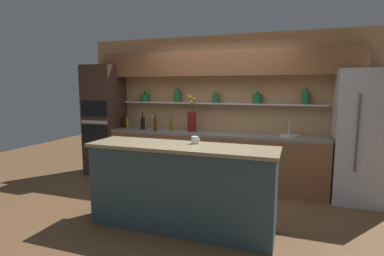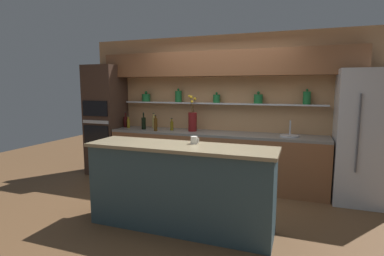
{
  "view_description": "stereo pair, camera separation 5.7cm",
  "coord_description": "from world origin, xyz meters",
  "px_view_note": "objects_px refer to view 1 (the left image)",
  "views": [
    {
      "loc": [
        1.26,
        -3.69,
        1.7
      ],
      "look_at": [
        -0.16,
        0.38,
        1.1
      ],
      "focal_mm": 28.0,
      "sensor_mm": 36.0,
      "label": 1
    },
    {
      "loc": [
        1.32,
        -3.67,
        1.7
      ],
      "look_at": [
        -0.16,
        0.38,
        1.1
      ],
      "focal_mm": 28.0,
      "sensor_mm": 36.0,
      "label": 2
    }
  ],
  "objects_px": {
    "bottle_oil_3": "(127,123)",
    "bottle_wine_5": "(124,122)",
    "oven_tower": "(105,120)",
    "bottle_spirit_2": "(153,122)",
    "coffee_mug": "(195,140)",
    "refrigerator": "(363,137)",
    "bottle_spirit_1": "(155,124)",
    "flower_vase": "(192,120)",
    "bottle_oil_0": "(171,126)",
    "bottle_wine_4": "(143,123)",
    "sink_fixture": "(289,135)"
  },
  "relations": [
    {
      "from": "bottle_oil_3",
      "to": "bottle_wine_5",
      "type": "distance_m",
      "value": 0.1
    },
    {
      "from": "oven_tower",
      "to": "bottle_spirit_2",
      "type": "bearing_deg",
      "value": 8.17
    },
    {
      "from": "bottle_oil_3",
      "to": "coffee_mug",
      "type": "height_order",
      "value": "bottle_oil_3"
    },
    {
      "from": "bottle_oil_3",
      "to": "refrigerator",
      "type": "bearing_deg",
      "value": -0.81
    },
    {
      "from": "bottle_spirit_1",
      "to": "flower_vase",
      "type": "bearing_deg",
      "value": 18.03
    },
    {
      "from": "bottle_oil_0",
      "to": "coffee_mug",
      "type": "distance_m",
      "value": 1.84
    },
    {
      "from": "bottle_oil_0",
      "to": "coffee_mug",
      "type": "bearing_deg",
      "value": -57.76
    },
    {
      "from": "bottle_oil_3",
      "to": "bottle_spirit_1",
      "type": "bearing_deg",
      "value": -16.18
    },
    {
      "from": "bottle_oil_0",
      "to": "bottle_oil_3",
      "type": "relative_size",
      "value": 0.97
    },
    {
      "from": "bottle_oil_3",
      "to": "bottle_wine_5",
      "type": "bearing_deg",
      "value": 152.53
    },
    {
      "from": "coffee_mug",
      "to": "bottle_wine_4",
      "type": "bearing_deg",
      "value": 135.3
    },
    {
      "from": "bottle_spirit_2",
      "to": "bottle_oil_3",
      "type": "height_order",
      "value": "bottle_spirit_2"
    },
    {
      "from": "bottle_oil_3",
      "to": "bottle_wine_4",
      "type": "relative_size",
      "value": 0.74
    },
    {
      "from": "refrigerator",
      "to": "sink_fixture",
      "type": "xyz_separation_m",
      "value": [
        -1.04,
        0.05,
        -0.03
      ]
    },
    {
      "from": "oven_tower",
      "to": "bottle_oil_3",
      "type": "bearing_deg",
      "value": 2.29
    },
    {
      "from": "refrigerator",
      "to": "bottle_spirit_2",
      "type": "bearing_deg",
      "value": 177.11
    },
    {
      "from": "bottle_spirit_2",
      "to": "sink_fixture",
      "type": "bearing_deg",
      "value": -2.98
    },
    {
      "from": "refrigerator",
      "to": "oven_tower",
      "type": "relative_size",
      "value": 0.93
    },
    {
      "from": "refrigerator",
      "to": "bottle_wine_5",
      "type": "xyz_separation_m",
      "value": [
        -4.08,
        0.1,
        0.05
      ]
    },
    {
      "from": "bottle_wine_4",
      "to": "oven_tower",
      "type": "bearing_deg",
      "value": 175.78
    },
    {
      "from": "bottle_oil_0",
      "to": "bottle_wine_4",
      "type": "height_order",
      "value": "bottle_wine_4"
    },
    {
      "from": "oven_tower",
      "to": "bottle_spirit_1",
      "type": "relative_size",
      "value": 7.36
    },
    {
      "from": "flower_vase",
      "to": "bottle_spirit_2",
      "type": "height_order",
      "value": "flower_vase"
    },
    {
      "from": "bottle_spirit_2",
      "to": "bottle_spirit_1",
      "type": "bearing_deg",
      "value": -57.82
    },
    {
      "from": "bottle_oil_0",
      "to": "bottle_wine_5",
      "type": "xyz_separation_m",
      "value": [
        -1.02,
        0.09,
        0.02
      ]
    },
    {
      "from": "flower_vase",
      "to": "bottle_wine_4",
      "type": "distance_m",
      "value": 0.94
    },
    {
      "from": "refrigerator",
      "to": "bottle_oil_0",
      "type": "distance_m",
      "value": 3.06
    },
    {
      "from": "bottle_spirit_1",
      "to": "bottle_wine_4",
      "type": "bearing_deg",
      "value": 159.43
    },
    {
      "from": "bottle_spirit_1",
      "to": "coffee_mug",
      "type": "bearing_deg",
      "value": -48.78
    },
    {
      "from": "refrigerator",
      "to": "coffee_mug",
      "type": "height_order",
      "value": "refrigerator"
    },
    {
      "from": "bottle_wine_5",
      "to": "bottle_wine_4",
      "type": "bearing_deg",
      "value": -15.62
    },
    {
      "from": "bottle_wine_4",
      "to": "bottle_wine_5",
      "type": "height_order",
      "value": "bottle_wine_4"
    },
    {
      "from": "oven_tower",
      "to": "bottle_wine_4",
      "type": "distance_m",
      "value": 0.88
    },
    {
      "from": "bottle_wine_4",
      "to": "bottle_spirit_2",
      "type": "bearing_deg",
      "value": 63.45
    },
    {
      "from": "refrigerator",
      "to": "bottle_spirit_1",
      "type": "relative_size",
      "value": 6.82
    },
    {
      "from": "bottle_oil_3",
      "to": "bottle_oil_0",
      "type": "bearing_deg",
      "value": -2.52
    },
    {
      "from": "bottle_spirit_1",
      "to": "bottle_wine_5",
      "type": "xyz_separation_m",
      "value": [
        -0.77,
        0.25,
        -0.01
      ]
    },
    {
      "from": "bottle_oil_0",
      "to": "bottle_spirit_2",
      "type": "xyz_separation_m",
      "value": [
        -0.45,
        0.16,
        0.03
      ]
    },
    {
      "from": "bottle_oil_3",
      "to": "bottle_wine_5",
      "type": "height_order",
      "value": "bottle_wine_5"
    },
    {
      "from": "oven_tower",
      "to": "bottle_spirit_1",
      "type": "distance_m",
      "value": 1.19
    },
    {
      "from": "bottle_spirit_1",
      "to": "bottle_oil_3",
      "type": "bearing_deg",
      "value": 163.82
    },
    {
      "from": "bottle_spirit_1",
      "to": "coffee_mug",
      "type": "relative_size",
      "value": 2.8
    },
    {
      "from": "refrigerator",
      "to": "oven_tower",
      "type": "bearing_deg",
      "value": 179.53
    },
    {
      "from": "sink_fixture",
      "to": "bottle_spirit_1",
      "type": "distance_m",
      "value": 2.28
    },
    {
      "from": "bottle_oil_0",
      "to": "bottle_spirit_1",
      "type": "relative_size",
      "value": 0.78
    },
    {
      "from": "sink_fixture",
      "to": "bottle_wine_5",
      "type": "height_order",
      "value": "bottle_wine_5"
    },
    {
      "from": "flower_vase",
      "to": "coffee_mug",
      "type": "xyz_separation_m",
      "value": [
        0.6,
        -1.61,
        -0.05
      ]
    },
    {
      "from": "bottle_wine_5",
      "to": "coffee_mug",
      "type": "height_order",
      "value": "bottle_wine_5"
    },
    {
      "from": "sink_fixture",
      "to": "bottle_wine_4",
      "type": "distance_m",
      "value": 2.57
    },
    {
      "from": "bottle_oil_0",
      "to": "bottle_oil_3",
      "type": "xyz_separation_m",
      "value": [
        -0.93,
        0.04,
        0.0
      ]
    }
  ]
}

